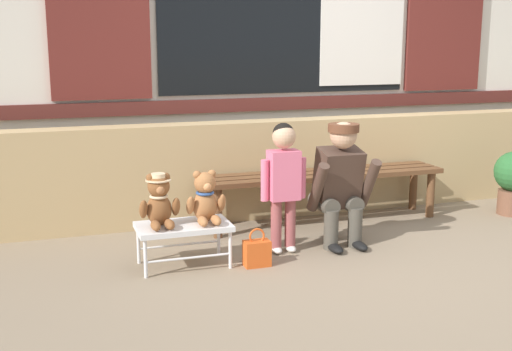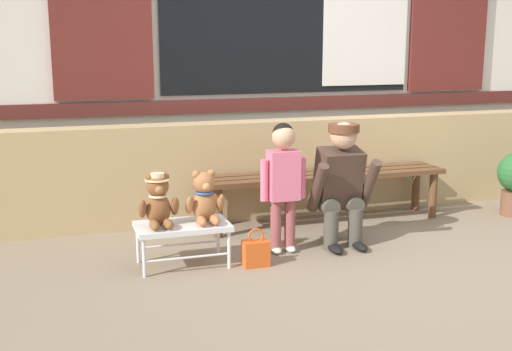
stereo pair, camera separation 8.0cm
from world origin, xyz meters
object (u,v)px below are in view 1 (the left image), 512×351
at_px(teddy_bear_plain, 206,199).
at_px(child_standing, 284,173).
at_px(wooden_bench_long, 323,180).
at_px(adult_crouching, 341,183).
at_px(teddy_bear_with_hat, 159,201).
at_px(handbag_on_ground, 257,253).
at_px(small_display_bench, 183,229).

height_order(teddy_bear_plain, child_standing, child_standing).
distance_m(wooden_bench_long, adult_crouching, 0.63).
height_order(teddy_bear_with_hat, teddy_bear_plain, same).
distance_m(child_standing, handbag_on_ground, 0.62).
xyz_separation_m(wooden_bench_long, child_standing, (-0.61, -0.63, 0.22)).
bearing_deg(wooden_bench_long, teddy_bear_with_hat, -155.40).
xyz_separation_m(teddy_bear_with_hat, child_standing, (0.92, 0.07, 0.12)).
height_order(wooden_bench_long, teddy_bear_plain, teddy_bear_plain).
height_order(teddy_bear_plain, adult_crouching, adult_crouching).
distance_m(wooden_bench_long, child_standing, 0.90).
bearing_deg(adult_crouching, small_display_bench, -175.62).
relative_size(teddy_bear_with_hat, handbag_on_ground, 1.34).
relative_size(small_display_bench, child_standing, 0.67).
distance_m(small_display_bench, teddy_bear_with_hat, 0.26).
bearing_deg(handbag_on_ground, adult_crouching, 18.86).
relative_size(small_display_bench, handbag_on_ground, 2.35).
relative_size(wooden_bench_long, small_display_bench, 3.28).
height_order(wooden_bench_long, handbag_on_ground, wooden_bench_long).
distance_m(wooden_bench_long, small_display_bench, 1.54).
bearing_deg(small_display_bench, wooden_bench_long, 27.15).
xyz_separation_m(teddy_bear_plain, child_standing, (0.60, 0.07, 0.13)).
height_order(wooden_bench_long, teddy_bear_with_hat, teddy_bear_with_hat).
xyz_separation_m(child_standing, handbag_on_ground, (-0.28, -0.23, -0.50)).
distance_m(teddy_bear_with_hat, handbag_on_ground, 0.76).
bearing_deg(adult_crouching, teddy_bear_plain, -175.04).
bearing_deg(teddy_bear_plain, small_display_bench, -179.49).
relative_size(wooden_bench_long, handbag_on_ground, 7.72).
bearing_deg(handbag_on_ground, teddy_bear_with_hat, 165.52).
bearing_deg(teddy_bear_plain, handbag_on_ground, -27.27).
height_order(wooden_bench_long, adult_crouching, adult_crouching).
bearing_deg(small_display_bench, teddy_bear_with_hat, 179.23).
height_order(teddy_bear_plain, handbag_on_ground, teddy_bear_plain).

